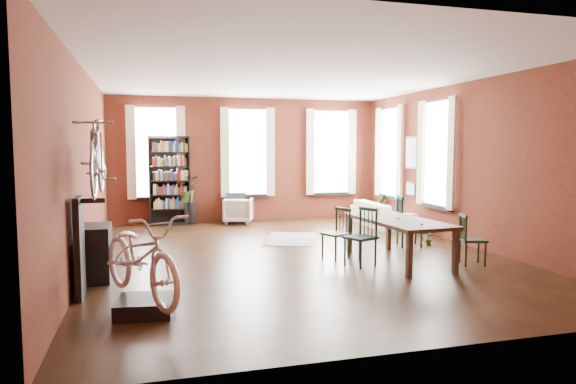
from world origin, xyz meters
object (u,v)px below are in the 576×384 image
object	(u,v)px
console_table	(96,253)
plant_stand	(189,213)
dining_table	(398,241)
dining_chair_d	(409,221)
dining_chair_b	(336,234)
bike_trainer	(145,306)
dining_chair_a	(360,237)
dining_chair_c	(473,240)
bookshelf	(170,181)
white_armchair	(238,209)
cream_sofa	(382,210)
bicycle_floor	(140,216)

from	to	relation	value
console_table	plant_stand	world-z (taller)	console_table
dining_table	dining_chair_d	xyz separation A→B (m)	(0.88, 1.20, 0.13)
dining_chair_b	bike_trainer	xyz separation A→B (m)	(-3.20, -2.22, -0.34)
dining_table	dining_chair_a	xyz separation A→B (m)	(-0.71, -0.07, 0.10)
dining_chair_c	dining_chair_d	xyz separation A→B (m)	(-0.21, 1.72, 0.07)
bike_trainer	console_table	size ratio (longest dim) A/B	0.79
bookshelf	white_armchair	xyz separation A→B (m)	(1.68, -0.20, -0.75)
dining_chair_d	white_armchair	size ratio (longest dim) A/B	1.39
cream_sofa	white_armchair	bearing A→B (deg)	65.40
dining_chair_a	white_armchair	bearing A→B (deg)	168.50
bicycle_floor	bookshelf	bearing A→B (deg)	61.45
dining_chair_a	dining_chair_c	xyz separation A→B (m)	(1.80, -0.44, -0.05)
console_table	white_armchair	bearing A→B (deg)	59.34
cream_sofa	bike_trainer	xyz separation A→B (m)	(-5.55, -5.28, -0.32)
plant_stand	bicycle_floor	xyz separation A→B (m)	(-1.08, -7.00, 0.87)
cream_sofa	plant_stand	bearing A→B (deg)	69.30
dining_chair_a	dining_chair_b	world-z (taller)	dining_chair_a
dining_chair_b	cream_sofa	xyz separation A→B (m)	(2.35, 3.06, -0.03)
white_armchair	console_table	distance (m)	5.81
bookshelf	dining_chair_a	bearing A→B (deg)	-62.70
console_table	dining_table	bearing A→B (deg)	-1.38
cream_sofa	bike_trainer	size ratio (longest dim) A/B	3.30
dining_chair_a	console_table	size ratio (longest dim) A/B	1.17
bike_trainer	plant_stand	world-z (taller)	plant_stand
white_armchair	dining_chair_a	bearing A→B (deg)	119.72
white_armchair	bicycle_floor	bearing A→B (deg)	88.93
dining_table	bike_trainer	size ratio (longest dim) A/B	3.39
bookshelf	console_table	xyz separation A→B (m)	(-1.28, -5.20, -0.70)
cream_sofa	dining_chair_a	bearing A→B (deg)	149.56
dining_table	dining_chair_b	size ratio (longest dim) A/B	2.46
bike_trainer	console_table	bearing A→B (deg)	110.78
dining_chair_c	white_armchair	world-z (taller)	dining_chair_c
dining_chair_a	dining_chair_c	distance (m)	1.85
dining_chair_d	bike_trainer	distance (m)	5.76
dining_chair_c	bicycle_floor	distance (m)	5.40
dining_table	dining_chair_c	xyz separation A→B (m)	(1.09, -0.51, 0.05)
bookshelf	cream_sofa	bearing A→B (deg)	-18.95
bike_trainer	bicycle_floor	size ratio (longest dim) A/B	0.33
cream_sofa	plant_stand	size ratio (longest dim) A/B	3.76
dining_chair_a	console_table	bearing A→B (deg)	-116.15
dining_chair_a	bicycle_floor	world-z (taller)	bicycle_floor
cream_sofa	bicycle_floor	size ratio (longest dim) A/B	1.08
white_armchair	dining_chair_c	bearing A→B (deg)	135.02
dining_chair_a	bicycle_floor	xyz separation A→B (m)	(-3.42, -1.61, 0.68)
dining_chair_d	console_table	bearing A→B (deg)	113.57
console_table	bicycle_floor	world-z (taller)	bicycle_floor
dining_chair_b	plant_stand	world-z (taller)	dining_chair_b
dining_table	bicycle_floor	distance (m)	4.53
dining_chair_b	plant_stand	size ratio (longest dim) A/B	1.57
bicycle_floor	bike_trainer	bearing A→B (deg)	8.79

